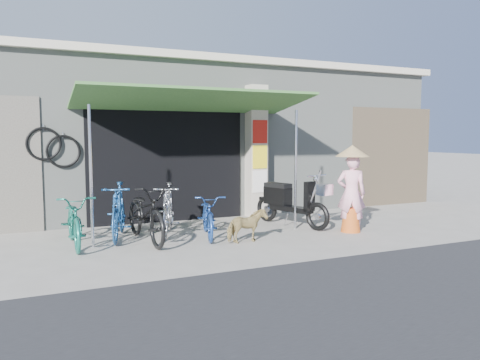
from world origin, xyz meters
name	(u,v)px	position (x,y,z in m)	size (l,w,h in m)	color
ground	(273,240)	(0.00, 0.00, 0.00)	(80.00, 80.00, 0.00)	#9C968D
bicycle_shop	(185,137)	(0.00, 5.09, 1.83)	(12.30, 5.30, 3.66)	gray
shop_pillar	(256,151)	(0.85, 2.45, 1.50)	(0.42, 0.44, 3.00)	beige
awning	(194,102)	(-0.90, 1.63, 2.51)	(4.60, 1.88, 2.72)	#37672E
neighbour_right	(391,157)	(5.00, 2.59, 1.30)	(2.60, 0.06, 2.60)	brown
bike_teal	(74,221)	(-3.26, 0.93, 0.44)	(0.59, 1.69, 0.89)	#176856
bike_blue	(119,211)	(-2.49, 1.23, 0.51)	(0.48, 1.68, 1.01)	#1F5290
bike_black	(146,213)	(-2.09, 0.81, 0.51)	(0.67, 1.93, 1.01)	black
bike_silver	(168,209)	(-1.56, 1.28, 0.48)	(0.45, 1.61, 0.97)	silver
bike_navy	(208,215)	(-0.97, 0.72, 0.40)	(0.53, 1.53, 0.80)	navy
street_dog	(247,226)	(-0.51, 0.01, 0.29)	(0.32, 0.70, 0.59)	#95734F
moped	(289,202)	(0.95, 1.08, 0.50)	(0.83, 1.88, 1.10)	black
nun	(351,189)	(1.72, 0.04, 0.84)	(0.65, 0.64, 1.68)	#FFABC3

